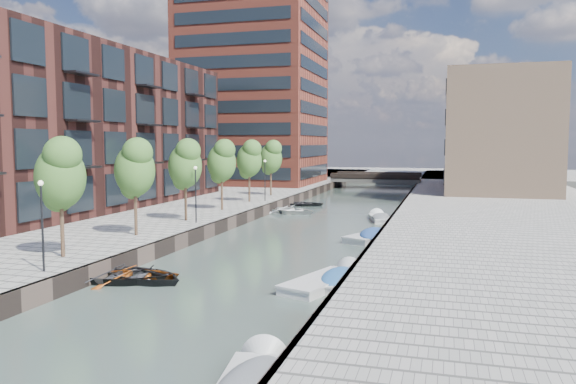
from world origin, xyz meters
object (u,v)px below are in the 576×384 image
at_px(tree_2, 135,167).
at_px(sloop_3, 291,213).
at_px(tree_6, 271,156).
at_px(sloop_0, 119,282).
at_px(bridge, 377,179).
at_px(motorboat_3, 377,236).
at_px(motorboat_0, 340,279).
at_px(motorboat_2, 329,282).
at_px(sloop_1, 144,281).
at_px(sloop_4, 304,206).
at_px(motorboat_4, 380,218).
at_px(tree_4, 222,160).
at_px(motorboat_1, 251,384).
at_px(sloop_2, 133,281).
at_px(car, 459,181).
at_px(tree_5, 249,158).
at_px(tree_1, 60,172).
at_px(tree_3, 185,163).

xyz_separation_m(tree_2, sloop_3, (4.30, 20.75, -5.31)).
relative_size(tree_6, sloop_0, 1.19).
xyz_separation_m(bridge, motorboat_3, (5.59, -45.64, -1.17)).
relative_size(motorboat_0, motorboat_2, 0.85).
height_order(sloop_1, sloop_4, sloop_1).
bearing_deg(sloop_1, motorboat_4, -1.29).
bearing_deg(tree_4, tree_6, 90.00).
height_order(tree_2, motorboat_0, tree_2).
relative_size(sloop_0, motorboat_0, 1.05).
distance_m(motorboat_1, motorboat_2, 12.06).
relative_size(tree_4, sloop_2, 1.30).
distance_m(bridge, motorboat_0, 58.73).
xyz_separation_m(tree_2, motorboat_2, (13.42, -4.95, -5.20)).
height_order(tree_4, motorboat_2, tree_4).
height_order(bridge, tree_4, tree_4).
relative_size(tree_6, car, 1.52).
bearing_deg(tree_5, sloop_3, -3.36).
height_order(tree_6, sloop_2, tree_6).
xyz_separation_m(tree_1, sloop_2, (3.99, -0.03, -5.31)).
height_order(tree_5, car, tree_5).
bearing_deg(sloop_1, tree_1, 110.49).
height_order(tree_4, motorboat_4, tree_4).
bearing_deg(sloop_0, sloop_4, -9.50).
xyz_separation_m(tree_3, sloop_1, (4.50, -13.78, -5.31)).
bearing_deg(sloop_2, car, -35.83).
xyz_separation_m(bridge, tree_6, (-8.50, -26.00, 3.92)).
bearing_deg(tree_4, bridge, 78.00).
xyz_separation_m(motorboat_4, car, (7.14, 29.28, 1.48)).
bearing_deg(sloop_2, sloop_1, -83.30).
bearing_deg(car, sloop_1, -122.11).
bearing_deg(motorboat_3, sloop_0, -124.41).
relative_size(bridge, car, 3.32).
xyz_separation_m(tree_6, sloop_3, (4.30, -7.25, -5.31)).
relative_size(sloop_0, sloop_3, 0.98).
relative_size(tree_5, sloop_0, 1.19).
distance_m(tree_1, sloop_4, 35.23).
bearing_deg(sloop_4, tree_6, 79.26).
bearing_deg(tree_6, car, 43.98).
bearing_deg(motorboat_3, tree_3, -174.49).
bearing_deg(tree_2, motorboat_0, -17.88).
distance_m(sloop_3, motorboat_2, 27.27).
bearing_deg(tree_5, tree_4, -90.00).
height_order(tree_1, motorboat_2, tree_1).
bearing_deg(motorboat_2, sloop_3, 109.54).
distance_m(sloop_0, motorboat_4, 27.39).
distance_m(sloop_4, motorboat_0, 33.60).
xyz_separation_m(sloop_2, motorboat_1, (9.75, -9.98, 0.19)).
xyz_separation_m(sloop_2, sloop_4, (-0.08, 34.64, 0.00)).
relative_size(sloop_0, sloop_1, 1.06).
distance_m(sloop_3, car, 31.28).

